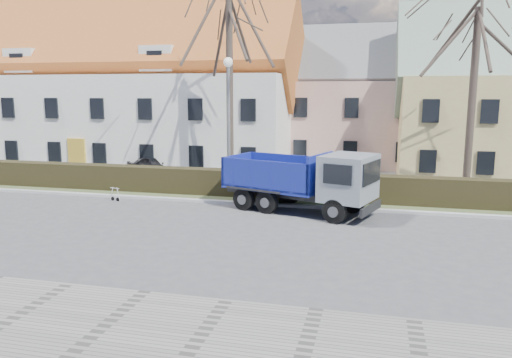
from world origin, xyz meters
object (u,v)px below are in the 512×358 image
(streetlight, at_px, (229,126))
(parked_car_a, at_px, (156,165))
(cart_frame, at_px, (112,193))
(dump_truck, at_px, (294,180))

(streetlight, distance_m, parked_car_a, 8.07)
(streetlight, relative_size, cart_frame, 8.77)
(dump_truck, bearing_deg, cart_frame, -161.84)
(dump_truck, height_order, parked_car_a, dump_truck)
(cart_frame, xyz_separation_m, parked_car_a, (-1.14, 7.50, 0.26))
(dump_truck, xyz_separation_m, parked_car_a, (-10.00, 7.51, -0.75))
(streetlight, bearing_deg, parked_car_a, 144.11)
(cart_frame, bearing_deg, streetlight, 31.73)
(parked_car_a, bearing_deg, dump_truck, -148.00)
(dump_truck, relative_size, streetlight, 0.99)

